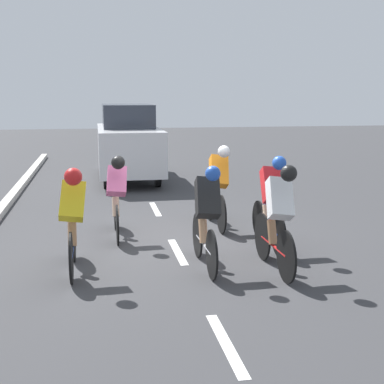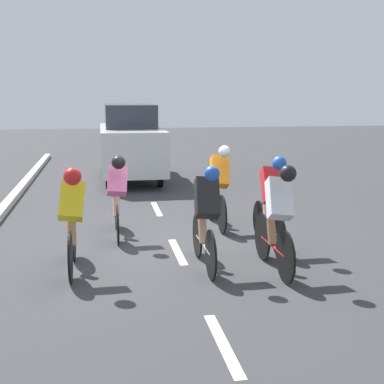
{
  "view_description": "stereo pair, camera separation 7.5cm",
  "coord_description": "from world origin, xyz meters",
  "px_view_note": "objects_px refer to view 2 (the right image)",
  "views": [
    {
      "loc": [
        1.21,
        8.57,
        2.46
      ],
      "look_at": [
        -0.23,
        0.55,
        0.95
      ],
      "focal_mm": 50.0,
      "sensor_mm": 36.0,
      "label": 1
    },
    {
      "loc": [
        1.14,
        8.58,
        2.46
      ],
      "look_at": [
        -0.23,
        0.55,
        0.95
      ],
      "focal_mm": 50.0,
      "sensor_mm": 36.0,
      "label": 2
    }
  ],
  "objects_px": {
    "cyclist_white": "(277,216)",
    "support_car": "(131,142)",
    "cyclist_pink": "(117,194)",
    "cyclist_orange": "(218,184)",
    "cyclist_yellow": "(72,217)",
    "cyclist_red": "(272,200)",
    "cyclist_black": "(206,215)"
  },
  "relations": [
    {
      "from": "cyclist_white",
      "to": "support_car",
      "type": "relative_size",
      "value": 0.39
    },
    {
      "from": "cyclist_pink",
      "to": "cyclist_orange",
      "type": "bearing_deg",
      "value": -167.73
    },
    {
      "from": "cyclist_yellow",
      "to": "cyclist_pink",
      "type": "height_order",
      "value": "cyclist_yellow"
    },
    {
      "from": "cyclist_yellow",
      "to": "support_car",
      "type": "relative_size",
      "value": 0.37
    },
    {
      "from": "cyclist_orange",
      "to": "cyclist_yellow",
      "type": "bearing_deg",
      "value": 40.89
    },
    {
      "from": "cyclist_yellow",
      "to": "cyclist_pink",
      "type": "bearing_deg",
      "value": -110.45
    },
    {
      "from": "cyclist_pink",
      "to": "cyclist_white",
      "type": "bearing_deg",
      "value": 133.68
    },
    {
      "from": "cyclist_orange",
      "to": "cyclist_red",
      "type": "distance_m",
      "value": 1.58
    },
    {
      "from": "cyclist_pink",
      "to": "cyclist_black",
      "type": "distance_m",
      "value": 2.24
    },
    {
      "from": "cyclist_yellow",
      "to": "cyclist_white",
      "type": "bearing_deg",
      "value": 171.24
    },
    {
      "from": "cyclist_black",
      "to": "support_car",
      "type": "height_order",
      "value": "support_car"
    },
    {
      "from": "cyclist_yellow",
      "to": "cyclist_red",
      "type": "distance_m",
      "value": 3.14
    },
    {
      "from": "cyclist_orange",
      "to": "support_car",
      "type": "distance_m",
      "value": 6.14
    },
    {
      "from": "cyclist_pink",
      "to": "cyclist_black",
      "type": "xyz_separation_m",
      "value": [
        -1.17,
        1.92,
        0.02
      ]
    },
    {
      "from": "cyclist_orange",
      "to": "cyclist_white",
      "type": "xyz_separation_m",
      "value": [
        -0.25,
        2.61,
        -0.01
      ]
    },
    {
      "from": "cyclist_yellow",
      "to": "cyclist_orange",
      "type": "xyz_separation_m",
      "value": [
        -2.53,
        -2.19,
        0.01
      ]
    },
    {
      "from": "cyclist_black",
      "to": "cyclist_white",
      "type": "bearing_deg",
      "value": 162.64
    },
    {
      "from": "cyclist_white",
      "to": "support_car",
      "type": "xyz_separation_m",
      "value": [
        1.52,
        -8.62,
        0.28
      ]
    },
    {
      "from": "cyclist_white",
      "to": "cyclist_orange",
      "type": "bearing_deg",
      "value": -84.54
    },
    {
      "from": "support_car",
      "to": "cyclist_black",
      "type": "bearing_deg",
      "value": 93.95
    },
    {
      "from": "cyclist_orange",
      "to": "cyclist_black",
      "type": "bearing_deg",
      "value": 73.4
    },
    {
      "from": "cyclist_pink",
      "to": "cyclist_orange",
      "type": "relative_size",
      "value": 0.98
    },
    {
      "from": "cyclist_white",
      "to": "support_car",
      "type": "bearing_deg",
      "value": -80.02
    },
    {
      "from": "cyclist_yellow",
      "to": "cyclist_red",
      "type": "height_order",
      "value": "cyclist_red"
    },
    {
      "from": "cyclist_orange",
      "to": "support_car",
      "type": "height_order",
      "value": "support_car"
    },
    {
      "from": "cyclist_yellow",
      "to": "cyclist_orange",
      "type": "distance_m",
      "value": 3.34
    },
    {
      "from": "cyclist_yellow",
      "to": "cyclist_pink",
      "type": "distance_m",
      "value": 1.9
    },
    {
      "from": "cyclist_black",
      "to": "support_car",
      "type": "distance_m",
      "value": 8.35
    },
    {
      "from": "cyclist_orange",
      "to": "cyclist_red",
      "type": "bearing_deg",
      "value": 109.81
    },
    {
      "from": "cyclist_black",
      "to": "cyclist_pink",
      "type": "bearing_deg",
      "value": -58.61
    },
    {
      "from": "cyclist_black",
      "to": "support_car",
      "type": "relative_size",
      "value": 0.38
    },
    {
      "from": "cyclist_white",
      "to": "cyclist_black",
      "type": "distance_m",
      "value": 0.99
    }
  ]
}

